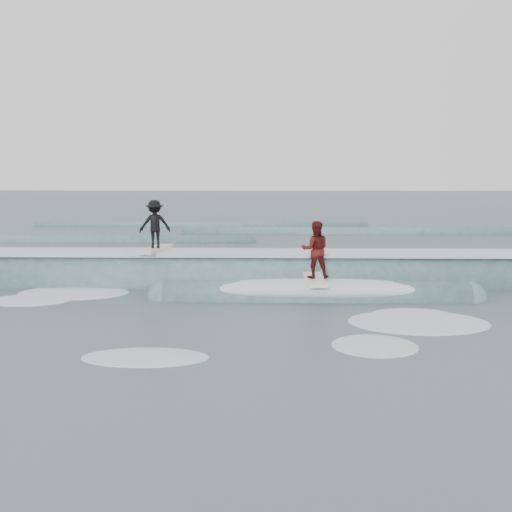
{
  "coord_description": "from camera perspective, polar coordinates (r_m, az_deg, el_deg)",
  "views": [
    {
      "loc": [
        0.4,
        -15.37,
        3.88
      ],
      "look_at": [
        0.0,
        2.4,
        1.1
      ],
      "focal_mm": 40.0,
      "sensor_mm": 36.0,
      "label": 1
    }
  ],
  "objects": [
    {
      "name": "surfer_black",
      "position": [
        19.25,
        -10.07,
        2.92
      ],
      "size": [
        1.15,
        2.07,
        1.69
      ],
      "color": "silver",
      "rests_on": "ground"
    },
    {
      "name": "surfer_red",
      "position": [
        16.81,
        5.95,
        0.3
      ],
      "size": [
        0.83,
        2.02,
        1.78
      ],
      "color": "white",
      "rests_on": "ground"
    },
    {
      "name": "whitewater",
      "position": [
        15.03,
        0.29,
        -6.07
      ],
      "size": [
        14.25,
        7.83,
        0.1
      ],
      "color": "white",
      "rests_on": "ground"
    },
    {
      "name": "far_swells",
      "position": [
        33.33,
        -2.89,
        2.19
      ],
      "size": [
        39.56,
        8.65,
        0.8
      ],
      "color": "#3D6567",
      "rests_on": "ground"
    },
    {
      "name": "breaking_wave",
      "position": [
        18.79,
        0.99,
        -2.88
      ],
      "size": [
        21.21,
        3.83,
        2.1
      ],
      "color": "#3D6567",
      "rests_on": "ground"
    },
    {
      "name": "ground",
      "position": [
        15.85,
        -0.2,
        -5.28
      ],
      "size": [
        160.0,
        160.0,
        0.0
      ],
      "primitive_type": "plane",
      "color": "#374950",
      "rests_on": "ground"
    }
  ]
}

